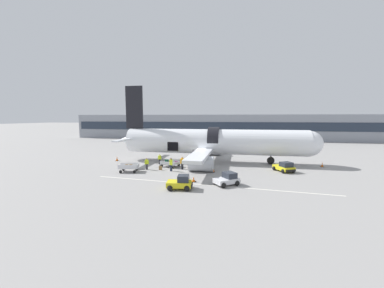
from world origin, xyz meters
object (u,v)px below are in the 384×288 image
at_px(airplane, 211,142).
at_px(baggage_tug_lead, 227,179).
at_px(suitcase_on_tarmac_upright, 160,168).
at_px(baggage_cart_loading, 171,164).
at_px(baggage_cart_queued, 130,168).
at_px(ground_crew_loader_b, 192,160).
at_px(baggage_tug_mid, 284,167).
at_px(ground_crew_helper, 171,164).
at_px(baggage_tug_rear, 180,183).
at_px(ground_crew_driver, 192,162).
at_px(ground_crew_loader_a, 160,159).
at_px(ground_crew_marshal, 147,164).
at_px(ground_crew_supervisor, 182,163).

xyz_separation_m(airplane, baggage_tug_lead, (3.10, -12.43, -2.63)).
bearing_deg(suitcase_on_tarmac_upright, baggage_cart_loading, 71.01).
distance_m(baggage_cart_queued, ground_crew_loader_b, 9.28).
bearing_deg(baggage_tug_mid, suitcase_on_tarmac_upright, -172.22).
xyz_separation_m(baggage_cart_loading, baggage_cart_queued, (-4.38, -4.09, 0.06)).
distance_m(ground_crew_helper, suitcase_on_tarmac_upright, 1.74).
xyz_separation_m(baggage_tug_mid, baggage_tug_rear, (-11.63, -9.94, 0.02)).
height_order(baggage_cart_loading, ground_crew_driver, ground_crew_driver).
relative_size(baggage_cart_loading, ground_crew_driver, 2.23).
relative_size(ground_crew_driver, ground_crew_helper, 0.89).
xyz_separation_m(airplane, baggage_cart_queued, (-9.70, -8.88, -2.68)).
bearing_deg(baggage_cart_loading, baggage_tug_rear, -68.56).
bearing_deg(baggage_tug_rear, ground_crew_loader_a, 117.93).
bearing_deg(baggage_tug_lead, airplane, 103.99).
height_order(airplane, ground_crew_helper, airplane).
relative_size(airplane, ground_crew_marshal, 20.08).
bearing_deg(baggage_tug_mid, ground_crew_loader_b, 172.05).
bearing_deg(airplane, suitcase_on_tarmac_upright, -130.83).
bearing_deg(ground_crew_marshal, baggage_cart_loading, 41.42).
distance_m(ground_crew_loader_a, suitcase_on_tarmac_upright, 4.08).
relative_size(baggage_cart_loading, ground_crew_loader_a, 2.23).
xyz_separation_m(baggage_tug_lead, baggage_cart_loading, (-8.41, 7.64, -0.11)).
bearing_deg(baggage_cart_loading, ground_crew_helper, -72.64).
distance_m(baggage_tug_rear, ground_crew_driver, 10.28).
height_order(baggage_tug_lead, baggage_tug_rear, baggage_tug_rear).
bearing_deg(ground_crew_driver, baggage_cart_loading, -175.05).
bearing_deg(baggage_cart_queued, baggage_tug_rear, -35.36).
relative_size(baggage_tug_mid, ground_crew_supervisor, 1.78).
bearing_deg(ground_crew_supervisor, baggage_tug_lead, -44.88).
bearing_deg(ground_crew_loader_a, baggage_cart_loading, -35.01).
xyz_separation_m(baggage_tug_mid, baggage_cart_loading, (-15.54, 0.03, -0.12)).
bearing_deg(baggage_tug_lead, ground_crew_loader_b, 120.70).
height_order(baggage_tug_rear, baggage_cart_queued, baggage_tug_rear).
xyz_separation_m(baggage_tug_rear, suitcase_on_tarmac_upright, (-4.69, 7.71, -0.32)).
bearing_deg(airplane, baggage_cart_queued, -137.52).
relative_size(baggage_tug_lead, ground_crew_driver, 1.89).
bearing_deg(ground_crew_marshal, ground_crew_loader_a, 82.45).
relative_size(baggage_cart_queued, ground_crew_supervisor, 1.96).
height_order(ground_crew_loader_a, suitcase_on_tarmac_upright, ground_crew_loader_a).
xyz_separation_m(ground_crew_supervisor, ground_crew_marshal, (-4.73, -1.10, -0.10)).
xyz_separation_m(baggage_tug_mid, ground_crew_driver, (-12.51, 0.30, 0.24)).
xyz_separation_m(airplane, ground_crew_loader_b, (-2.47, -3.05, -2.36)).
distance_m(baggage_tug_rear, ground_crew_loader_a, 13.02).
height_order(baggage_tug_rear, ground_crew_supervisor, ground_crew_supervisor).
xyz_separation_m(baggage_cart_loading, ground_crew_supervisor, (2.03, -1.28, 0.48)).
height_order(baggage_tug_mid, baggage_cart_queued, baggage_tug_mid).
bearing_deg(baggage_cart_loading, baggage_tug_mid, -0.12).
bearing_deg(ground_crew_driver, ground_crew_loader_a, 166.38).
height_order(baggage_tug_lead, ground_crew_supervisor, ground_crew_supervisor).
distance_m(baggage_tug_mid, ground_crew_supervisor, 13.57).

